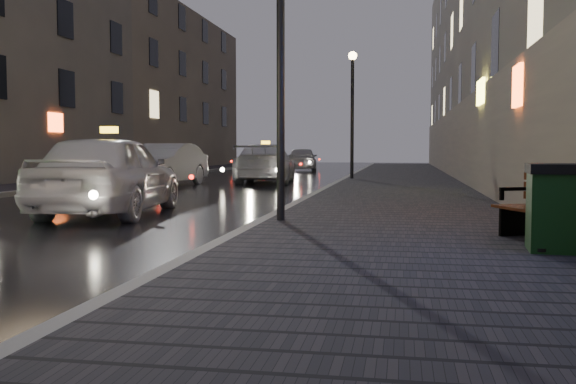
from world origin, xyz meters
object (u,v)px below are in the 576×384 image
Objects in this scene: taxi_mid at (266,163)px; taxi_near at (110,174)px; lamp_near at (281,27)px; car_far at (302,159)px; taxi_far at (257,161)px; car_left_mid at (164,165)px; lamp_far at (352,98)px; bench at (553,209)px; trash_bin at (557,207)px.

taxi_near is at bearing 81.75° from taxi_mid.
lamp_near is 5.04m from taxi_near.
taxi_near is 1.15× the size of car_far.
taxi_far is 1.09× the size of car_far.
car_far is at bearing 84.25° from car_left_mid.
lamp_far reaches higher than car_far.
taxi_near is 13.20m from taxi_mid.
car_left_mid is (-10.74, 13.79, 0.19)m from bench.
trash_bin is at bearing 144.19° from taxi_near.
bench is 0.40× the size of taxi_far.
lamp_far is 8.35m from car_left_mid.
bench is 0.39× the size of car_left_mid.
bench is at bearing -71.19° from taxi_far.
taxi_far is (-6.35, 9.85, -2.83)m from lamp_far.
lamp_near is at bearing 97.13° from taxi_mid.
lamp_near is at bearing -56.89° from car_left_mid.
lamp_near is 5.38m from bench.
lamp_near is at bearing 150.71° from taxi_near.
trash_bin is at bearing -71.86° from taxi_far.
taxi_mid is 13.29m from car_far.
lamp_far is 15.13m from taxi_near.
car_left_mid is at bearing 130.56° from trash_bin.
taxi_mid is at bearing 117.18° from trash_bin.
lamp_near reaches higher than bench.
lamp_near reaches higher than taxi_far.
lamp_far reaches higher than taxi_mid.
bench is 17.48m from car_left_mid.
trash_bin is at bearing 97.42° from car_far.
car_left_mid reaches higher than car_far.
car_left_mid is at bearing 73.68° from car_far.
trash_bin is 30.40m from taxi_far.
taxi_far is at bearing 114.15° from trash_bin.
car_left_mid is 16.56m from car_far.
bench is at bearing 148.60° from taxi_near.
trash_bin is at bearing 106.87° from taxi_mid.
bench is (4.06, -2.03, -2.88)m from lamp_near.
car_left_mid is at bearing 37.66° from taxi_mid.
trash_bin is at bearing -34.80° from lamp_near.
lamp_far is 1.09× the size of car_left_mid.
trash_bin is 17.98m from car_left_mid.
taxi_near is 0.93× the size of taxi_mid.
lamp_near reaches higher than car_left_mid.
lamp_near is 1.00× the size of lamp_far.
lamp_near is at bearing -77.86° from taxi_far.
taxi_near is (-8.04, 3.68, 0.25)m from bench.
car_left_mid is (-6.67, -4.24, -2.69)m from lamp_far.
taxi_far is at bearing 103.80° from lamp_near.
car_far is at bearing -93.62° from taxi_mid.
lamp_far is 18.71m from bench.
taxi_near is 1.06× the size of taxi_far.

